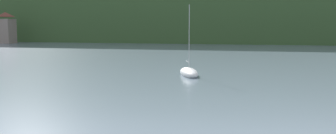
{
  "coord_description": "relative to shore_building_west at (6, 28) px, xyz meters",
  "views": [
    {
      "loc": [
        4.46,
        29.59,
        4.3
      ],
      "look_at": [
        0.0,
        49.36,
        1.96
      ],
      "focal_mm": 38.82,
      "sensor_mm": 36.0,
      "label": 1
    }
  ],
  "objects": [
    {
      "name": "sailboat_far_3",
      "position": [
        51.87,
        -45.68,
        -3.38
      ],
      "size": [
        2.72,
        4.41,
        6.29
      ],
      "rotation": [
        0.0,
        0.0,
        5.07
      ],
      "color": "white",
      "rests_on": "ground_plane"
    },
    {
      "name": "shore_building_west",
      "position": [
        0.0,
        0.0,
        0.0
      ],
      "size": [
        3.79,
        3.4,
        7.39
      ],
      "color": "gray",
      "rests_on": "ground_plane"
    },
    {
      "name": "wooded_hillside",
      "position": [
        30.72,
        36.21,
        3.71
      ],
      "size": [
        352.0,
        51.2,
        46.32
      ],
      "color": "#38562D",
      "rests_on": "ground_plane"
    }
  ]
}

